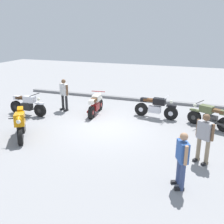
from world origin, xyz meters
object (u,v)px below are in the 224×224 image
(motorcycle_orange_sportbike, at_px, (20,123))
(motorcycle_olive_vintage, at_px, (210,117))
(motorcycle_cream_vintage, at_px, (96,105))
(person_in_blue_shirt, at_px, (182,157))
(motorcycle_black_cruiser, at_px, (156,107))
(person_in_gray_shirt, at_px, (204,136))
(motorcycle_silver_cruiser, at_px, (27,105))
(person_in_white_shirt, at_px, (64,93))

(motorcycle_orange_sportbike, bearing_deg, motorcycle_olive_vintage, 82.31)
(motorcycle_cream_vintage, bearing_deg, person_in_blue_shirt, -142.58)
(motorcycle_cream_vintage, distance_m, motorcycle_olive_vintage, 5.28)
(motorcycle_cream_vintage, relative_size, motorcycle_black_cruiser, 0.94)
(motorcycle_olive_vintage, relative_size, person_in_blue_shirt, 1.17)
(motorcycle_black_cruiser, xyz_separation_m, person_in_gray_shirt, (2.21, -3.81, 0.40))
(motorcycle_olive_vintage, bearing_deg, person_in_gray_shirt, 111.31)
(motorcycle_black_cruiser, bearing_deg, motorcycle_silver_cruiser, -158.23)
(motorcycle_olive_vintage, relative_size, motorcycle_orange_sportbike, 1.08)
(motorcycle_silver_cruiser, bearing_deg, motorcycle_cream_vintage, 24.01)
(motorcycle_cream_vintage, relative_size, person_in_gray_shirt, 1.20)
(person_in_white_shirt, xyz_separation_m, person_in_gray_shirt, (6.87, -3.39, -0.00))
(person_in_white_shirt, bearing_deg, motorcycle_cream_vintage, 112.47)
(person_in_white_shirt, bearing_deg, motorcycle_silver_cruiser, -20.62)
(motorcycle_orange_sportbike, relative_size, person_in_white_shirt, 1.04)
(motorcycle_cream_vintage, xyz_separation_m, motorcycle_orange_sportbike, (-1.59, -3.62, 0.11))
(motorcycle_cream_vintage, bearing_deg, motorcycle_silver_cruiser, 105.63)
(motorcycle_cream_vintage, height_order, motorcycle_silver_cruiser, motorcycle_silver_cruiser)
(motorcycle_olive_vintage, relative_size, person_in_white_shirt, 1.13)
(motorcycle_olive_vintage, xyz_separation_m, motorcycle_orange_sportbike, (-6.88, -3.62, 0.11))
(person_in_blue_shirt, bearing_deg, motorcycle_black_cruiser, -95.89)
(person_in_blue_shirt, bearing_deg, motorcycle_silver_cruiser, -49.06)
(motorcycle_cream_vintage, bearing_deg, person_in_white_shirt, 81.69)
(motorcycle_black_cruiser, height_order, person_in_blue_shirt, person_in_blue_shirt)
(motorcycle_olive_vintage, height_order, person_in_white_shirt, person_in_white_shirt)
(motorcycle_olive_vintage, bearing_deg, motorcycle_orange_sportbike, 52.40)
(motorcycle_olive_vintage, height_order, person_in_gray_shirt, person_in_gray_shirt)
(motorcycle_silver_cruiser, distance_m, motorcycle_olive_vintage, 8.48)
(person_in_white_shirt, bearing_deg, motorcycle_olive_vintage, 114.56)
(motorcycle_olive_vintage, distance_m, person_in_blue_shirt, 4.98)
(person_in_blue_shirt, relative_size, person_in_gray_shirt, 0.97)
(motorcycle_cream_vintage, xyz_separation_m, person_in_gray_shirt, (5.09, -3.31, 0.43))
(motorcycle_black_cruiser, distance_m, person_in_white_shirt, 4.69)
(motorcycle_cream_vintage, relative_size, motorcycle_orange_sportbike, 1.15)
(person_in_white_shirt, height_order, person_in_gray_shirt, person_in_white_shirt)
(motorcycle_black_cruiser, xyz_separation_m, person_in_white_shirt, (-4.66, -0.42, 0.40))
(motorcycle_olive_vintage, height_order, person_in_blue_shirt, person_in_blue_shirt)
(motorcycle_olive_vintage, xyz_separation_m, person_in_gray_shirt, (-0.19, -3.31, 0.43))
(motorcycle_orange_sportbike, distance_m, person_in_white_shirt, 3.73)
(motorcycle_cream_vintage, distance_m, motorcycle_silver_cruiser, 3.33)
(motorcycle_silver_cruiser, relative_size, motorcycle_orange_sportbike, 1.23)
(motorcycle_silver_cruiser, bearing_deg, motorcycle_orange_sportbike, -55.08)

